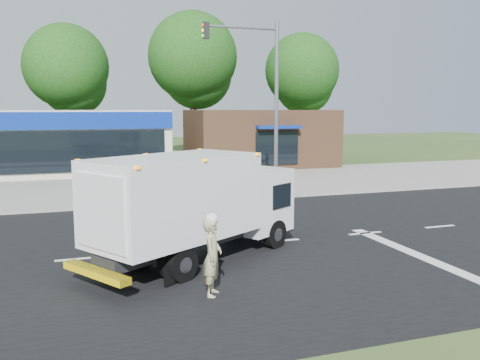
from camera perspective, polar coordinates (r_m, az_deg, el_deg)
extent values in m
plane|color=#385123|center=(15.87, 4.61, -6.87)|extent=(120.00, 120.00, 0.00)
cube|color=black|center=(15.87, 4.61, -6.85)|extent=(60.00, 14.00, 0.02)
cube|color=gray|center=(23.44, -3.34, -1.87)|extent=(60.00, 2.40, 0.12)
cube|color=gray|center=(29.02, -6.39, -0.11)|extent=(60.00, 9.00, 0.02)
cube|color=silver|center=(14.65, -17.74, -8.43)|extent=(1.20, 0.15, 0.01)
cube|color=silver|center=(14.97, -6.09, -7.73)|extent=(1.20, 0.15, 0.01)
cube|color=silver|center=(15.87, 4.61, -6.81)|extent=(1.20, 0.15, 0.01)
cube|color=silver|center=(17.25, 13.85, -5.82)|extent=(1.20, 0.15, 0.01)
cube|color=silver|center=(19.00, 21.53, -4.87)|extent=(1.20, 0.15, 0.01)
cube|color=silver|center=(14.90, 20.12, -8.26)|extent=(0.40, 7.00, 0.01)
cube|color=black|center=(13.18, -7.28, -7.22)|extent=(4.22, 3.07, 0.31)
cube|color=silver|center=(15.27, 1.29, -2.18)|extent=(2.50, 2.54, 1.85)
cube|color=black|center=(15.90, 3.17, -1.14)|extent=(0.99, 1.50, 0.79)
cube|color=white|center=(12.91, -7.37, -1.92)|extent=(4.87, 4.12, 2.07)
cube|color=silver|center=(11.55, -15.47, -3.54)|extent=(0.97, 1.53, 1.68)
cube|color=yellow|center=(11.79, -15.87, -9.97)|extent=(1.37, 1.97, 0.16)
cube|color=orange|center=(12.78, -7.45, 2.56)|extent=(4.74, 4.05, 0.07)
cylinder|color=black|center=(16.02, -0.99, -5.15)|extent=(0.86, 0.67, 0.85)
cylinder|color=black|center=(15.01, 3.91, -6.06)|extent=(0.86, 0.67, 0.85)
cylinder|color=black|center=(13.49, -11.79, -7.83)|extent=(0.86, 0.67, 0.85)
cylinder|color=black|center=(12.21, -6.54, -9.39)|extent=(0.86, 0.67, 0.85)
imported|color=tan|center=(11.17, -3.13, -8.61)|extent=(0.66, 0.75, 1.74)
sphere|color=white|center=(10.96, -3.17, -4.40)|extent=(0.28, 0.28, 0.28)
cube|color=#BCB59C|center=(34.26, -23.59, 3.85)|extent=(18.00, 6.00, 4.00)
cube|color=navy|center=(31.17, -24.19, 6.06)|extent=(18.00, 0.30, 1.00)
cube|color=black|center=(31.26, -24.00, 2.76)|extent=(17.00, 0.12, 2.40)
cube|color=#382316|center=(36.57, 2.32, 4.72)|extent=(10.00, 6.00, 4.00)
cube|color=navy|center=(33.66, 4.23, 5.96)|extent=(3.00, 1.20, 0.20)
cube|color=black|center=(33.78, 4.17, 3.59)|extent=(3.00, 0.12, 2.20)
cylinder|color=gray|center=(23.52, 4.11, 7.80)|extent=(0.18, 0.18, 8.00)
cylinder|color=gray|center=(23.18, 0.15, 16.75)|extent=(3.40, 0.12, 0.12)
cube|color=black|center=(22.69, -3.84, 16.41)|extent=(0.25, 0.25, 0.70)
cylinder|color=#332114|center=(42.08, -18.71, 6.68)|extent=(0.56, 0.56, 6.86)
sphere|color=#1B3F12|center=(42.21, -18.95, 12.01)|extent=(6.47, 6.47, 6.47)
sphere|color=#1B3F12|center=(42.63, -18.19, 10.28)|extent=(5.10, 5.10, 5.10)
cylinder|color=#332114|center=(43.28, -5.27, 7.74)|extent=(0.56, 0.56, 7.84)
sphere|color=#1B3F12|center=(43.49, -5.34, 13.65)|extent=(7.39, 7.39, 7.39)
sphere|color=#1B3F12|center=(43.98, -4.83, 11.69)|extent=(5.82, 5.82, 5.82)
cylinder|color=#332114|center=(46.64, 6.87, 7.21)|extent=(0.56, 0.56, 7.00)
sphere|color=#1B3F12|center=(46.76, 6.95, 12.12)|extent=(6.60, 6.60, 6.60)
sphere|color=#1B3F12|center=(47.35, 7.21, 10.48)|extent=(5.20, 5.20, 5.20)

